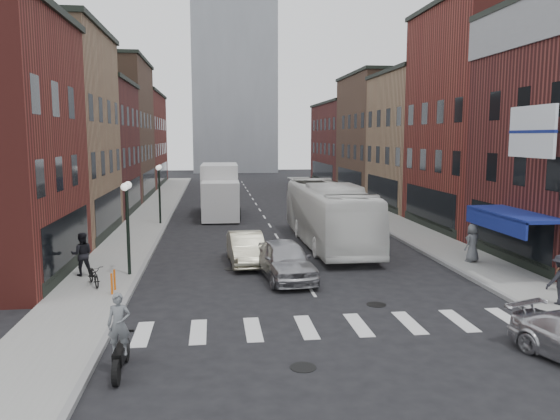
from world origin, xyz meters
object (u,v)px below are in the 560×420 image
object	(u,v)px
streetlamp_far	(159,183)
ped_left_solo	(82,254)
box_truck	(220,191)
transit_bus	(328,214)
motorcycle_rider	(120,336)
sedan_left_far	(246,248)
billboard_sign	(534,133)
ped_right_c	(472,243)
bike_rack	(113,282)
streetlamp_near	(127,210)
sedan_left_near	(285,260)
parked_bicycle	(94,275)

from	to	relation	value
streetlamp_far	ped_left_solo	xyz separation A→B (m)	(-1.95, -13.96, -1.84)
box_truck	transit_bus	distance (m)	13.32
motorcycle_rider	sedan_left_far	world-z (taller)	motorcycle_rider
billboard_sign	transit_bus	bearing A→B (deg)	122.11
ped_right_c	transit_bus	bearing A→B (deg)	-76.17
streetlamp_far	transit_bus	xyz separation A→B (m)	(9.98, -7.93, -1.18)
streetlamp_far	bike_rack	distance (m)	16.87
bike_rack	transit_bus	distance (m)	13.49
ped_left_solo	streetlamp_near	bearing A→B (deg)	170.19
ped_right_c	sedan_left_far	bearing A→B (deg)	-39.99
sedan_left_near	sedan_left_far	bearing A→B (deg)	109.48
streetlamp_far	ped_right_c	world-z (taller)	streetlamp_far
streetlamp_far	parked_bicycle	bearing A→B (deg)	-94.12
streetlamp_near	ped_left_solo	size ratio (longest dim) A/B	2.23
streetlamp_far	parked_bicycle	size ratio (longest dim) A/B	2.61
ped_left_solo	ped_right_c	bearing A→B (deg)	172.85
box_truck	streetlamp_near	bearing A→B (deg)	-101.54
ped_left_solo	ped_right_c	distance (m)	17.64
bike_rack	ped_left_solo	size ratio (longest dim) A/B	0.43
streetlamp_far	motorcycle_rider	distance (m)	23.91
streetlamp_near	bike_rack	world-z (taller)	streetlamp_near
transit_bus	sedan_left_far	distance (m)	6.40
bike_rack	ped_left_solo	distance (m)	3.29
sedan_left_near	parked_bicycle	world-z (taller)	sedan_left_near
motorcycle_rider	sedan_left_far	bearing A→B (deg)	72.32
box_truck	sedan_left_near	world-z (taller)	box_truck
box_truck	motorcycle_rider	world-z (taller)	box_truck
bike_rack	parked_bicycle	xyz separation A→B (m)	(-0.93, 1.06, 0.01)
streetlamp_near	sedan_left_far	xyz separation A→B (m)	(5.14, 2.00, -2.17)
streetlamp_far	billboard_sign	bearing A→B (deg)	-47.59
streetlamp_far	parked_bicycle	distance (m)	15.86
billboard_sign	bike_rack	bearing A→B (deg)	177.17
streetlamp_far	bike_rack	size ratio (longest dim) A/B	5.14
motorcycle_rider	sedan_left_near	bearing A→B (deg)	59.26
billboard_sign	ped_right_c	world-z (taller)	billboard_sign
billboard_sign	sedan_left_far	world-z (taller)	billboard_sign
parked_bicycle	ped_right_c	xyz separation A→B (m)	(16.82, 2.10, 0.49)
sedan_left_far	ped_left_solo	bearing A→B (deg)	-167.70
streetlamp_far	sedan_left_near	world-z (taller)	streetlamp_far
streetlamp_near	parked_bicycle	xyz separation A→B (m)	(-1.13, -1.64, -2.35)
box_truck	sedan_left_near	distance (m)	19.22
billboard_sign	parked_bicycle	world-z (taller)	billboard_sign
sedan_left_far	parked_bicycle	size ratio (longest dim) A/B	2.86
motorcycle_rider	transit_bus	distance (m)	18.15
streetlamp_near	bike_rack	size ratio (longest dim) A/B	5.14
streetlamp_near	streetlamp_far	bearing A→B (deg)	90.00
sedan_left_near	parked_bicycle	xyz separation A→B (m)	(-7.73, -0.64, -0.27)
bike_rack	motorcycle_rider	distance (m)	7.26
ped_left_solo	streetlamp_far	bearing A→B (deg)	-106.42
streetlamp_near	sedan_left_near	size ratio (longest dim) A/B	0.84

